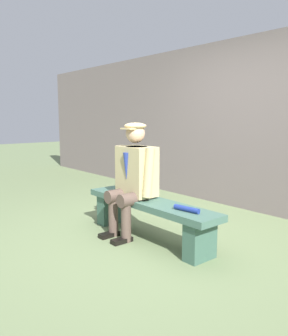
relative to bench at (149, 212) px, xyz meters
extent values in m
plane|color=#6B7D53|center=(0.00, 0.00, -0.31)|extent=(30.00, 30.00, 0.00)
cube|color=#426557|center=(0.00, 0.00, 0.10)|extent=(1.84, 0.38, 0.07)
cube|color=#3A5E50|center=(-0.75, 0.00, -0.12)|extent=(0.16, 0.32, 0.37)
cube|color=#3A5E50|center=(0.75, 0.00, -0.12)|extent=(0.16, 0.32, 0.37)
cube|color=tan|center=(0.21, 0.00, 0.43)|extent=(0.44, 0.29, 0.56)
cylinder|color=#1E2338|center=(0.21, 0.00, 0.68)|extent=(0.24, 0.24, 0.06)
cone|color=navy|center=(0.21, 0.15, 0.50)|extent=(0.07, 0.07, 0.31)
sphere|color=#DBAD8C|center=(0.21, 0.02, 0.86)|extent=(0.22, 0.22, 0.22)
ellipsoid|color=#D7BB83|center=(0.21, 0.02, 0.94)|extent=(0.25, 0.25, 0.08)
cube|color=#D7BB83|center=(0.21, 0.12, 0.92)|extent=(0.17, 0.10, 0.02)
cylinder|color=brown|center=(0.09, 0.13, 0.15)|extent=(0.15, 0.40, 0.15)
cylinder|color=brown|center=(0.09, 0.25, -0.08)|extent=(0.11, 0.11, 0.46)
cube|color=black|center=(0.09, 0.31, -0.29)|extent=(0.10, 0.24, 0.05)
cylinder|color=tan|center=(-0.04, 0.04, 0.45)|extent=(0.11, 0.16, 0.54)
cylinder|color=brown|center=(0.33, 0.13, 0.15)|extent=(0.15, 0.40, 0.15)
cylinder|color=brown|center=(0.33, 0.25, -0.08)|extent=(0.11, 0.11, 0.46)
cube|color=black|center=(0.33, 0.31, -0.29)|extent=(0.10, 0.24, 0.05)
cylinder|color=tan|center=(0.46, 0.04, 0.45)|extent=(0.10, 0.13, 0.54)
cylinder|color=navy|center=(-0.59, 0.02, 0.16)|extent=(0.29, 0.09, 0.05)
cube|color=slate|center=(0.00, -2.02, 0.93)|extent=(12.00, 0.24, 2.49)
camera|label=1|loc=(-2.81, 2.42, 1.04)|focal=36.77mm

